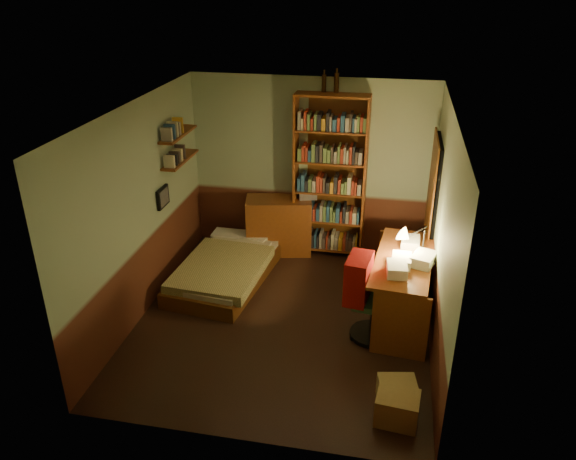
% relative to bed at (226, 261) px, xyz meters
% --- Properties ---
extents(floor, '(3.50, 4.00, 0.02)m').
position_rel_bed_xyz_m(floor, '(0.98, -0.79, -0.29)').
color(floor, black).
rests_on(floor, ground).
extents(ceiling, '(3.50, 4.00, 0.02)m').
position_rel_bed_xyz_m(ceiling, '(0.98, -0.79, 2.33)').
color(ceiling, silver).
rests_on(ceiling, wall_back).
extents(wall_back, '(3.50, 0.02, 2.60)m').
position_rel_bed_xyz_m(wall_back, '(0.98, 1.22, 1.02)').
color(wall_back, gray).
rests_on(wall_back, ground).
extents(wall_left, '(0.02, 4.00, 2.60)m').
position_rel_bed_xyz_m(wall_left, '(-0.78, -0.79, 1.02)').
color(wall_left, gray).
rests_on(wall_left, ground).
extents(wall_right, '(0.02, 4.00, 2.60)m').
position_rel_bed_xyz_m(wall_right, '(2.74, -0.79, 1.02)').
color(wall_right, gray).
rests_on(wall_right, ground).
extents(wall_front, '(3.50, 0.02, 2.60)m').
position_rel_bed_xyz_m(wall_front, '(0.98, -2.80, 1.02)').
color(wall_front, gray).
rests_on(wall_front, ground).
extents(doorway, '(0.06, 0.90, 2.00)m').
position_rel_bed_xyz_m(doorway, '(2.70, 0.51, 0.72)').
color(doorway, black).
rests_on(doorway, ground).
extents(door_trim, '(0.02, 0.98, 2.08)m').
position_rel_bed_xyz_m(door_trim, '(2.66, 0.51, 0.72)').
color(door_trim, '#4A270D').
rests_on(door_trim, ground).
extents(bed, '(1.25, 2.01, 0.56)m').
position_rel_bed_xyz_m(bed, '(0.00, 0.00, 0.00)').
color(bed, olive).
rests_on(bed, ground).
extents(dresser, '(1.03, 0.66, 0.85)m').
position_rel_bed_xyz_m(dresser, '(0.54, 0.98, 0.14)').
color(dresser, brown).
rests_on(dresser, ground).
extents(mini_stereo, '(0.30, 0.26, 0.14)m').
position_rel_bed_xyz_m(mini_stereo, '(0.95, 1.10, 0.64)').
color(mini_stereo, '#B2B2B7').
rests_on(mini_stereo, dresser).
extents(bookshelf, '(1.04, 0.35, 2.40)m').
position_rel_bed_xyz_m(bookshelf, '(1.28, 1.06, 0.92)').
color(bookshelf, brown).
rests_on(bookshelf, ground).
extents(bottle_left, '(0.07, 0.07, 0.24)m').
position_rel_bed_xyz_m(bottle_left, '(1.14, 1.17, 2.24)').
color(bottle_left, black).
rests_on(bottle_left, bookshelf).
extents(bottle_right, '(0.08, 0.08, 0.26)m').
position_rel_bed_xyz_m(bottle_right, '(1.31, 1.17, 2.25)').
color(bottle_right, black).
rests_on(bottle_right, bookshelf).
extents(desk, '(0.80, 1.63, 0.84)m').
position_rel_bed_xyz_m(desk, '(2.37, -0.50, 0.14)').
color(desk, brown).
rests_on(desk, ground).
extents(paper_stack, '(0.33, 0.39, 0.13)m').
position_rel_bed_xyz_m(paper_stack, '(2.59, -0.61, 0.62)').
color(paper_stack, silver).
rests_on(paper_stack, desk).
extents(desk_lamp, '(0.21, 0.21, 0.66)m').
position_rel_bed_xyz_m(desk_lamp, '(2.57, -0.43, 0.89)').
color(desk_lamp, black).
rests_on(desk_lamp, desk).
extents(office_chair, '(0.51, 0.46, 0.91)m').
position_rel_bed_xyz_m(office_chair, '(2.07, -0.95, 0.17)').
color(office_chair, '#315934').
rests_on(office_chair, ground).
extents(red_jacket, '(0.32, 0.49, 0.54)m').
position_rel_bed_xyz_m(red_jacket, '(1.84, -0.75, 0.90)').
color(red_jacket, '#9F0E0C').
rests_on(red_jacket, office_chair).
extents(wall_shelf_lower, '(0.20, 0.90, 0.03)m').
position_rel_bed_xyz_m(wall_shelf_lower, '(-0.66, 0.31, 1.32)').
color(wall_shelf_lower, brown).
rests_on(wall_shelf_lower, wall_left).
extents(wall_shelf_upper, '(0.20, 0.90, 0.03)m').
position_rel_bed_xyz_m(wall_shelf_upper, '(-0.66, 0.31, 1.67)').
color(wall_shelf_upper, brown).
rests_on(wall_shelf_upper, wall_left).
extents(framed_picture, '(0.04, 0.32, 0.26)m').
position_rel_bed_xyz_m(framed_picture, '(-0.74, -0.19, 0.97)').
color(framed_picture, black).
rests_on(framed_picture, wall_left).
extents(cardboard_box_a, '(0.43, 0.36, 0.30)m').
position_rel_bed_xyz_m(cardboard_box_a, '(2.38, -2.26, -0.13)').
color(cardboard_box_a, '#9C854B').
rests_on(cardboard_box_a, ground).
extents(cardboard_box_b, '(0.42, 0.37, 0.26)m').
position_rel_bed_xyz_m(cardboard_box_b, '(2.37, -2.02, -0.15)').
color(cardboard_box_b, '#9C854B').
rests_on(cardboard_box_b, ground).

